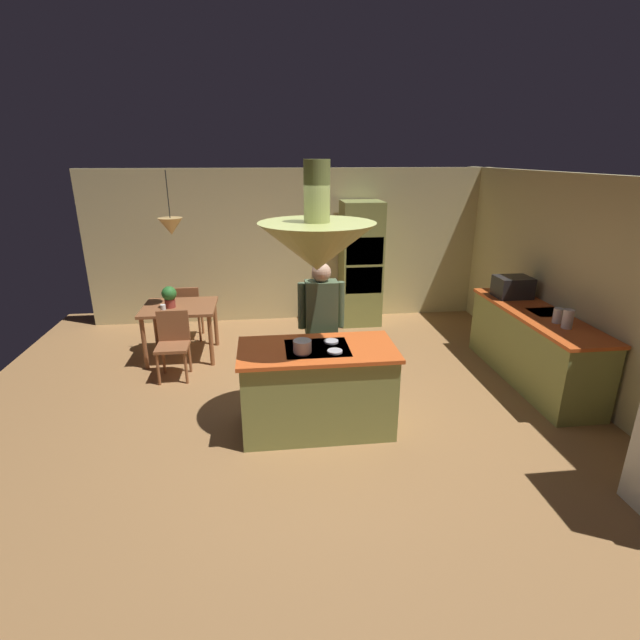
{
  "coord_description": "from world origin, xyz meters",
  "views": [
    {
      "loc": [
        -0.49,
        -4.55,
        2.76
      ],
      "look_at": [
        0.1,
        0.4,
        1.0
      ],
      "focal_mm": 26.46,
      "sensor_mm": 36.0,
      "label": 1
    }
  ],
  "objects": [
    {
      "name": "microwave_on_counter",
      "position": [
        2.84,
        1.27,
        1.06
      ],
      "size": [
        0.46,
        0.36,
        0.28
      ],
      "primitive_type": "cube",
      "color": "#232326",
      "rests_on": "counter_run_right"
    },
    {
      "name": "potted_plant_on_table",
      "position": [
        -1.81,
        1.84,
        0.93
      ],
      "size": [
        0.2,
        0.2,
        0.3
      ],
      "color": "#99382D",
      "rests_on": "dining_table"
    },
    {
      "name": "canister_sugar",
      "position": [
        2.84,
        0.22,
        1.0
      ],
      "size": [
        0.11,
        0.11,
        0.17
      ],
      "primitive_type": "cylinder",
      "color": "silver",
      "rests_on": "counter_run_right"
    },
    {
      "name": "wall_right",
      "position": [
        3.25,
        0.4,
        1.27
      ],
      "size": [
        0.1,
        7.2,
        2.55
      ],
      "primitive_type": "cube",
      "color": "beige",
      "rests_on": "ground"
    },
    {
      "name": "person_at_island",
      "position": [
        0.12,
        0.48,
        0.94
      ],
      "size": [
        0.53,
        0.22,
        1.64
      ],
      "color": "tan",
      "rests_on": "ground"
    },
    {
      "name": "chair_by_back_wall",
      "position": [
        -1.7,
        2.54,
        0.5
      ],
      "size": [
        0.4,
        0.4,
        0.87
      ],
      "rotation": [
        0.0,
        0.0,
        3.14
      ],
      "color": "brown",
      "rests_on": "ground"
    },
    {
      "name": "ground",
      "position": [
        0.0,
        0.0,
        0.0
      ],
      "size": [
        8.16,
        8.16,
        0.0
      ],
      "primitive_type": "plane",
      "color": "#9E7042"
    },
    {
      "name": "pendant_light_over_table",
      "position": [
        -1.7,
        1.9,
        1.86
      ],
      "size": [
        0.32,
        0.32,
        0.82
      ],
      "color": "#E0B266"
    },
    {
      "name": "kitchen_island",
      "position": [
        0.0,
        -0.2,
        0.46
      ],
      "size": [
        1.6,
        0.81,
        0.94
      ],
      "color": "#8C934C",
      "rests_on": "ground"
    },
    {
      "name": "counter_run_right",
      "position": [
        2.84,
        0.6,
        0.47
      ],
      "size": [
        0.73,
        2.28,
        0.92
      ],
      "color": "#8C934C",
      "rests_on": "ground"
    },
    {
      "name": "canister_flour",
      "position": [
        2.84,
        0.04,
        1.02
      ],
      "size": [
        0.12,
        0.12,
        0.22
      ],
      "primitive_type": "cylinder",
      "color": "silver",
      "rests_on": "counter_run_right"
    },
    {
      "name": "oven_tower",
      "position": [
        1.1,
        3.04,
        1.03
      ],
      "size": [
        0.66,
        0.62,
        2.05
      ],
      "color": "#8C934C",
      "rests_on": "ground"
    },
    {
      "name": "wall_back",
      "position": [
        0.0,
        3.45,
        1.27
      ],
      "size": [
        6.8,
        0.1,
        2.55
      ],
      "primitive_type": "cube",
      "color": "beige",
      "rests_on": "ground"
    },
    {
      "name": "cup_on_table",
      "position": [
        -1.87,
        1.69,
        0.81
      ],
      "size": [
        0.07,
        0.07,
        0.09
      ],
      "primitive_type": "cylinder",
      "color": "white",
      "rests_on": "dining_table"
    },
    {
      "name": "chair_facing_island",
      "position": [
        -1.7,
        1.26,
        0.5
      ],
      "size": [
        0.4,
        0.4,
        0.87
      ],
      "color": "brown",
      "rests_on": "ground"
    },
    {
      "name": "dining_table",
      "position": [
        -1.7,
        1.9,
        0.65
      ],
      "size": [
        1.0,
        0.85,
        0.76
      ],
      "color": "brown",
      "rests_on": "ground"
    },
    {
      "name": "cooking_pot_on_cooktop",
      "position": [
        -0.16,
        -0.33,
        1.0
      ],
      "size": [
        0.18,
        0.18,
        0.12
      ],
      "primitive_type": "cylinder",
      "color": "#B2B2B7",
      "rests_on": "kitchen_island"
    },
    {
      "name": "range_hood",
      "position": [
        0.0,
        -0.2,
        1.97
      ],
      "size": [
        1.1,
        1.1,
        1.0
      ],
      "color": "#8C934C"
    }
  ]
}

